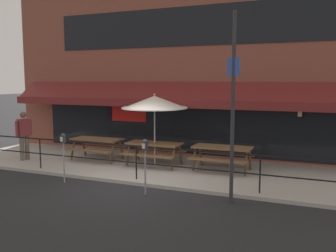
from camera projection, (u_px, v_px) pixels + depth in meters
name	position (u px, v px, depth m)	size (l,w,h in m)	color
ground_plane	(131.00, 185.00, 10.38)	(120.00, 120.00, 0.00)	#232326
patio_deck	(161.00, 168.00, 12.20)	(15.00, 4.00, 0.10)	#ADA89E
restaurant_building	(185.00, 66.00, 13.83)	(15.00, 1.60, 6.90)	brown
patio_railing	(136.00, 155.00, 10.55)	(13.84, 0.04, 0.97)	black
picnic_table_left	(97.00, 143.00, 13.17)	(1.80, 1.42, 0.76)	brown
picnic_table_centre	(154.00, 147.00, 12.27)	(1.80, 1.42, 0.76)	brown
picnic_table_right	(222.00, 152.00, 11.55)	(1.80, 1.42, 0.76)	brown
patio_umbrella_centre	(155.00, 103.00, 12.13)	(2.14, 2.14, 2.38)	#B7B2A8
pedestrian_walking	(24.00, 133.00, 13.14)	(0.33, 0.60, 1.71)	#665B4C
parking_meter_near	(63.00, 143.00, 10.50)	(0.15, 0.16, 1.42)	gray
parking_meter_far	(145.00, 150.00, 9.41)	(0.15, 0.16, 1.42)	gray
street_sign_pole	(233.00, 107.00, 8.57)	(0.28, 0.09, 4.44)	#2D2D33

